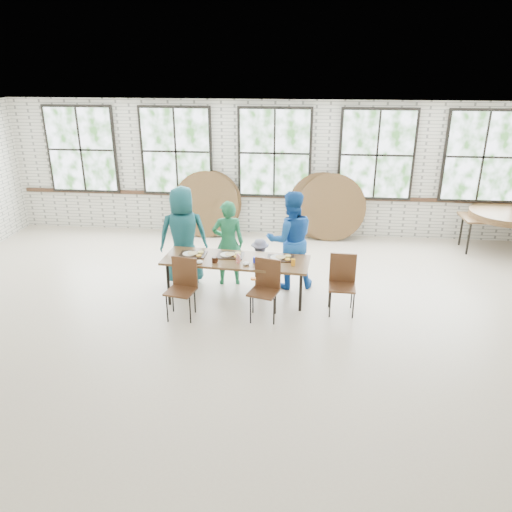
{
  "coord_description": "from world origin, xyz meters",
  "views": [
    {
      "loc": [
        0.7,
        -6.52,
        3.83
      ],
      "look_at": [
        0.0,
        0.4,
        1.05
      ],
      "focal_mm": 35.0,
      "sensor_mm": 36.0,
      "label": 1
    }
  ],
  "objects": [
    {
      "name": "adult_green",
      "position": [
        -0.62,
        1.65,
        0.77
      ],
      "size": [
        0.62,
        0.46,
        1.54
      ],
      "primitive_type": "imported",
      "rotation": [
        0.0,
        0.0,
        3.32
      ],
      "color": "#1C6B42",
      "rests_on": "ground"
    },
    {
      "name": "dining_table",
      "position": [
        -0.39,
        1.0,
        0.69
      ],
      "size": [
        2.45,
        0.98,
        0.74
      ],
      "rotation": [
        0.0,
        0.0,
        -0.08
      ],
      "color": "brown",
      "rests_on": "ground"
    },
    {
      "name": "toddler",
      "position": [
        -0.06,
        1.65,
        0.43
      ],
      "size": [
        0.62,
        0.46,
        0.87
      ],
      "primitive_type": "imported",
      "rotation": [
        0.0,
        0.0,
        3.4
      ],
      "color": "#191544",
      "rests_on": "ground"
    },
    {
      "name": "chair_near_right",
      "position": [
        0.14,
        0.48,
        0.56
      ],
      "size": [
        0.52,
        0.51,
        0.95
      ],
      "rotation": [
        0.0,
        0.0,
        -0.28
      ],
      "color": "#4F2F1A",
      "rests_on": "ground"
    },
    {
      "name": "round_tops_leaning",
      "position": [
        -0.16,
        4.24,
        0.73
      ],
      "size": [
        4.32,
        0.47,
        1.49
      ],
      "color": "brown",
      "rests_on": "ground"
    },
    {
      "name": "chair_spare",
      "position": [
        1.34,
        0.8,
        0.56
      ],
      "size": [
        0.44,
        0.42,
        0.95
      ],
      "rotation": [
        0.0,
        0.0,
        -0.05
      ],
      "color": "#4F2F1A",
      "rests_on": "ground"
    },
    {
      "name": "tabletop_clutter",
      "position": [
        -0.29,
        0.97,
        0.77
      ],
      "size": [
        1.95,
        0.59,
        0.11
      ],
      "color": "black",
      "rests_on": "dining_table"
    },
    {
      "name": "storage_table",
      "position": [
        4.88,
        3.83,
        0.69
      ],
      "size": [
        1.82,
        0.81,
        0.74
      ],
      "rotation": [
        0.0,
        0.0,
        0.03
      ],
      "color": "brown",
      "rests_on": "ground"
    },
    {
      "name": "adult_teal",
      "position": [
        -1.42,
        1.65,
        0.89
      ],
      "size": [
        0.98,
        0.76,
        1.77
      ],
      "primitive_type": "imported",
      "rotation": [
        0.0,
        0.0,
        3.39
      ],
      "color": "navy",
      "rests_on": "ground"
    },
    {
      "name": "adult_blue",
      "position": [
        0.47,
        1.65,
        0.87
      ],
      "size": [
        0.98,
        0.84,
        1.74
      ],
      "primitive_type": "imported",
      "rotation": [
        0.0,
        0.0,
        3.38
      ],
      "color": "#1852AB",
      "rests_on": "ground"
    },
    {
      "name": "chair_near_left",
      "position": [
        -1.15,
        0.39,
        0.56
      ],
      "size": [
        0.49,
        0.48,
        0.95
      ],
      "rotation": [
        0.0,
        0.0,
        -0.2
      ],
      "color": "#4F2F1A",
      "rests_on": "ground"
    },
    {
      "name": "round_tops_stacked",
      "position": [
        4.88,
        3.83,
        0.8
      ],
      "size": [
        1.5,
        1.5,
        0.13
      ],
      "color": "brown",
      "rests_on": "storage_table"
    },
    {
      "name": "room",
      "position": [
        0.0,
        4.44,
        1.83
      ],
      "size": [
        12.0,
        12.0,
        12.0
      ],
      "color": "beige",
      "rests_on": "ground"
    }
  ]
}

